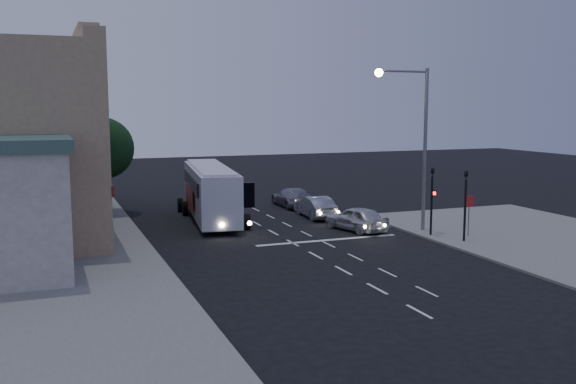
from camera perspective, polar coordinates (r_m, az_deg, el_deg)
name	(u,v)px	position (r m, az deg, el deg)	size (l,w,h in m)	color
ground	(308,251)	(31.58, 1.75, -5.27)	(120.00, 120.00, 0.00)	black
sidewalk_near	(575,246)	(35.56, 24.19, -4.39)	(12.00, 24.00, 0.12)	slate
sidewalk_far	(25,238)	(37.05, -22.33, -3.82)	(12.00, 50.00, 0.12)	slate
road_markings	(306,236)	(35.04, 1.60, -3.97)	(8.00, 30.55, 0.01)	silver
tour_bus	(211,191)	(40.11, -6.90, 0.10)	(3.70, 11.26, 3.39)	silver
car_suv	(356,218)	(36.73, 6.11, -2.36)	(1.67, 4.14, 1.41)	silver
car_sedan_a	(315,207)	(40.88, 2.44, -1.32)	(1.46, 4.19, 1.38)	#9F9FAB
car_sedan_b	(292,197)	(45.23, 0.38, -0.47)	(1.88, 4.63, 1.34)	gray
traffic_signal_main	(432,193)	(35.39, 12.69, -0.07)	(0.25, 0.35, 4.10)	black
traffic_signal_side	(465,197)	(34.19, 15.50, -0.43)	(0.18, 0.15, 4.10)	black
regulatory_sign	(469,209)	(35.67, 15.83, -1.45)	(0.45, 0.12, 2.20)	slate
streetlight	(415,130)	(36.16, 11.25, 5.40)	(3.32, 0.44, 9.00)	slate
main_building	(0,143)	(36.47, -24.24, 3.99)	(10.12, 12.00, 11.00)	#8D775B
low_building_north	(18,159)	(48.53, -22.84, 2.72)	(9.40, 9.40, 6.50)	gray
street_tree	(103,146)	(43.63, -16.13, 3.99)	(4.00, 4.00, 6.20)	black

